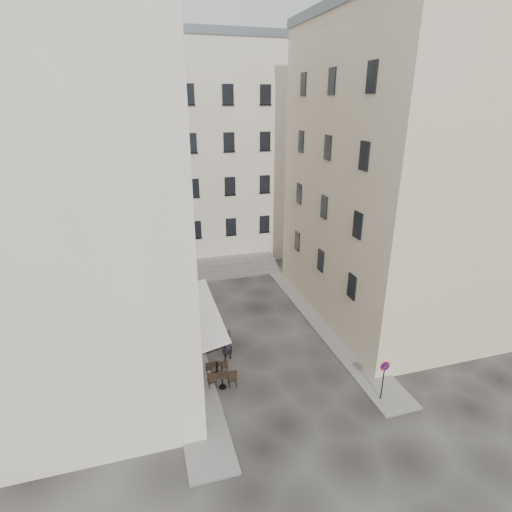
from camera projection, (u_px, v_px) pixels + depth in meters
name	position (u px, v px, depth m)	size (l,w,h in m)	color
ground	(271.00, 356.00, 22.56)	(90.00, 90.00, 0.00)	black
sidewalk_left	(182.00, 331.00, 24.94)	(2.00, 22.00, 0.12)	slate
sidewalk_right	(321.00, 318.00, 26.41)	(2.00, 18.00, 0.12)	slate
building_left	(42.00, 173.00, 18.78)	(12.20, 16.20, 20.60)	beige
building_right	(413.00, 172.00, 25.11)	(12.20, 14.20, 18.60)	beige
building_back	(195.00, 151.00, 35.97)	(18.20, 10.20, 18.60)	beige
cafe_storefront	(190.00, 330.00, 21.65)	(1.74, 7.30, 3.50)	#44090A
stone_steps	(224.00, 268.00, 33.68)	(9.00, 3.15, 0.80)	#5B5856
bollard_near	(217.00, 369.00, 20.62)	(0.12, 0.12, 0.98)	black
bollard_mid	(206.00, 334.00, 23.76)	(0.12, 0.12, 0.98)	black
bollard_far	(197.00, 307.00, 26.89)	(0.12, 0.12, 0.98)	black
no_parking_sign	(384.00, 373.00, 18.65)	(0.51, 0.10, 2.24)	black
bistro_table_a	(222.00, 379.00, 19.91)	(1.42, 0.67, 1.00)	black
bistro_table_b	(217.00, 367.00, 20.99)	(1.13, 0.53, 0.80)	black
bistro_table_c	(211.00, 341.00, 23.18)	(1.26, 0.59, 0.89)	black
bistro_table_d	(212.00, 331.00, 24.25)	(1.19, 0.56, 0.83)	black
bistro_table_e	(200.00, 314.00, 26.13)	(1.27, 0.59, 0.89)	black
pedestrian	(227.00, 345.00, 21.94)	(0.69, 0.45, 1.89)	black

